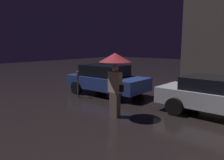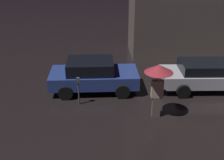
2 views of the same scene
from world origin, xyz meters
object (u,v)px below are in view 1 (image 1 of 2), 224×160
at_px(parked_car_silver, 221,96).
at_px(parking_meter, 78,81).
at_px(parked_car_blue, 107,79).
at_px(pedestrian_with_umbrella, 115,67).

distance_m(parked_car_silver, parking_meter, 5.83).
bearing_deg(parking_meter, parked_car_silver, 11.79).
height_order(parked_car_blue, parking_meter, parked_car_blue).
distance_m(parked_car_silver, pedestrian_with_umbrella, 3.65).
relative_size(parked_car_silver, pedestrian_with_umbrella, 1.99).
height_order(parked_car_blue, parked_car_silver, parked_car_blue).
distance_m(parked_car_blue, pedestrian_with_umbrella, 3.51).
relative_size(parked_car_blue, parking_meter, 3.25).
distance_m(parked_car_blue, parked_car_silver, 5.13).
xyz_separation_m(parked_car_silver, pedestrian_with_umbrella, (-2.71, -2.24, 0.97)).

